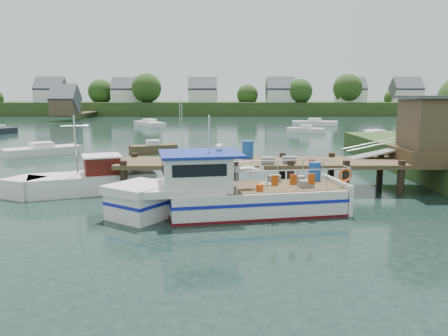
{
  "coord_description": "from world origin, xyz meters",
  "views": [
    {
      "loc": [
        -1.17,
        -20.59,
        4.5
      ],
      "look_at": [
        -1.0,
        -1.5,
        1.3
      ],
      "focal_mm": 35.0,
      "sensor_mm": 36.0,
      "label": 1
    }
  ],
  "objects_px": {
    "moored_b": "(306,130)",
    "moored_rowboat": "(153,148)",
    "dock": "(381,143)",
    "moored_d": "(149,124)",
    "moored_a": "(42,151)",
    "moored_c": "(375,136)",
    "moored_e": "(0,131)",
    "work_boat": "(86,180)",
    "moored_far": "(315,123)",
    "lobster_boat": "(226,193)"
  },
  "relations": [
    {
      "from": "moored_a",
      "to": "moored_b",
      "type": "xyz_separation_m",
      "value": [
        23.64,
        19.32,
        -0.01
      ]
    },
    {
      "from": "dock",
      "to": "moored_b",
      "type": "height_order",
      "value": "dock"
    },
    {
      "from": "moored_far",
      "to": "moored_e",
      "type": "relative_size",
      "value": 1.66
    },
    {
      "from": "moored_e",
      "to": "dock",
      "type": "bearing_deg",
      "value": -28.71
    },
    {
      "from": "lobster_boat",
      "to": "work_boat",
      "type": "distance_m",
      "value": 7.54
    },
    {
      "from": "moored_rowboat",
      "to": "moored_e",
      "type": "relative_size",
      "value": 0.91
    },
    {
      "from": "moored_a",
      "to": "moored_e",
      "type": "bearing_deg",
      "value": 106.12
    },
    {
      "from": "lobster_boat",
      "to": "moored_rowboat",
      "type": "xyz_separation_m",
      "value": [
        -5.44,
        17.61,
        -0.43
      ]
    },
    {
      "from": "moored_rowboat",
      "to": "moored_e",
      "type": "bearing_deg",
      "value": 146.33
    },
    {
      "from": "moored_d",
      "to": "moored_e",
      "type": "xyz_separation_m",
      "value": [
        -15.4,
        -12.25,
        -0.0
      ]
    },
    {
      "from": "moored_b",
      "to": "moored_e",
      "type": "bearing_deg",
      "value": 172.28
    },
    {
      "from": "dock",
      "to": "moored_a",
      "type": "height_order",
      "value": "dock"
    },
    {
      "from": "lobster_boat",
      "to": "moored_b",
      "type": "height_order",
      "value": "lobster_boat"
    },
    {
      "from": "moored_c",
      "to": "moored_b",
      "type": "bearing_deg",
      "value": 113.32
    },
    {
      "from": "moored_e",
      "to": "moored_d",
      "type": "bearing_deg",
      "value": 52.06
    },
    {
      "from": "moored_b",
      "to": "moored_c",
      "type": "xyz_separation_m",
      "value": [
        5.65,
        -7.5,
        -0.0
      ]
    },
    {
      "from": "moored_c",
      "to": "moored_rowboat",
      "type": "bearing_deg",
      "value": -166.83
    },
    {
      "from": "moored_rowboat",
      "to": "lobster_boat",
      "type": "bearing_deg",
      "value": -66.66
    },
    {
      "from": "moored_far",
      "to": "moored_rowboat",
      "type": "bearing_deg",
      "value": -124.23
    },
    {
      "from": "lobster_boat",
      "to": "moored_a",
      "type": "relative_size",
      "value": 1.75
    },
    {
      "from": "work_boat",
      "to": "moored_d",
      "type": "relative_size",
      "value": 1.02
    },
    {
      "from": "dock",
      "to": "moored_d",
      "type": "relative_size",
      "value": 2.51
    },
    {
      "from": "moored_d",
      "to": "moored_e",
      "type": "distance_m",
      "value": 19.67
    },
    {
      "from": "moored_far",
      "to": "moored_d",
      "type": "bearing_deg",
      "value": -179.09
    },
    {
      "from": "moored_far",
      "to": "dock",
      "type": "bearing_deg",
      "value": -100.28
    },
    {
      "from": "dock",
      "to": "moored_a",
      "type": "distance_m",
      "value": 24.39
    },
    {
      "from": "work_boat",
      "to": "moored_c",
      "type": "relative_size",
      "value": 1.04
    },
    {
      "from": "work_boat",
      "to": "moored_e",
      "type": "distance_m",
      "value": 36.38
    },
    {
      "from": "moored_c",
      "to": "moored_a",
      "type": "bearing_deg",
      "value": -171.71
    },
    {
      "from": "lobster_boat",
      "to": "moored_far",
      "type": "xyz_separation_m",
      "value": [
        13.73,
        48.15,
        -0.4
      ]
    },
    {
      "from": "moored_b",
      "to": "moored_d",
      "type": "relative_size",
      "value": 0.7
    },
    {
      "from": "moored_a",
      "to": "moored_c",
      "type": "distance_m",
      "value": 31.59
    },
    {
      "from": "work_boat",
      "to": "moored_d",
      "type": "distance_m",
      "value": 43.25
    },
    {
      "from": "moored_far",
      "to": "moored_e",
      "type": "xyz_separation_m",
      "value": [
        -39.55,
        -13.53,
        -0.01
      ]
    },
    {
      "from": "lobster_boat",
      "to": "moored_c",
      "type": "bearing_deg",
      "value": 50.68
    },
    {
      "from": "moored_rowboat",
      "to": "moored_d",
      "type": "distance_m",
      "value": 29.69
    },
    {
      "from": "lobster_boat",
      "to": "moored_rowboat",
      "type": "relative_size",
      "value": 2.5
    },
    {
      "from": "dock",
      "to": "moored_e",
      "type": "xyz_separation_m",
      "value": [
        -33.28,
        30.25,
        -1.84
      ]
    },
    {
      "from": "lobster_boat",
      "to": "moored_a",
      "type": "xyz_separation_m",
      "value": [
        -13.63,
        16.47,
        -0.45
      ]
    },
    {
      "from": "moored_e",
      "to": "moored_b",
      "type": "bearing_deg",
      "value": 15.42
    },
    {
      "from": "lobster_boat",
      "to": "work_boat",
      "type": "height_order",
      "value": "lobster_boat"
    },
    {
      "from": "lobster_boat",
      "to": "work_boat",
      "type": "relative_size",
      "value": 1.4
    },
    {
      "from": "work_boat",
      "to": "moored_far",
      "type": "xyz_separation_m",
      "value": [
        20.23,
        44.35,
        -0.16
      ]
    },
    {
      "from": "moored_a",
      "to": "moored_b",
      "type": "distance_m",
      "value": 30.53
    },
    {
      "from": "moored_a",
      "to": "moored_d",
      "type": "height_order",
      "value": "moored_d"
    },
    {
      "from": "moored_far",
      "to": "moored_b",
      "type": "relative_size",
      "value": 1.48
    },
    {
      "from": "moored_b",
      "to": "moored_rowboat",
      "type": "bearing_deg",
      "value": -139.94
    },
    {
      "from": "dock",
      "to": "moored_b",
      "type": "relative_size",
      "value": 3.59
    },
    {
      "from": "moored_b",
      "to": "moored_a",
      "type": "bearing_deg",
      "value": -150.33
    },
    {
      "from": "moored_b",
      "to": "work_boat",
      "type": "bearing_deg",
      "value": -126.89
    }
  ]
}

